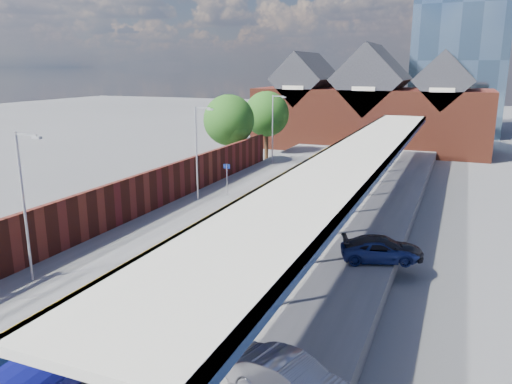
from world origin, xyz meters
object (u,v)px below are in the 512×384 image
at_px(train, 310,187).
at_px(parked_car_silver, 292,381).
at_px(platform_sign, 227,174).
at_px(parked_car_blue, 380,251).
at_px(lamp_post_b, 25,198).
at_px(parked_car_dark, 382,248).
at_px(lamp_post_c, 198,147).
at_px(lamp_post_d, 274,125).

distance_m(train, parked_car_silver, 23.16).
bearing_deg(parked_car_silver, platform_sign, 45.26).
bearing_deg(train, parked_car_silver, -74.80).
bearing_deg(train, parked_car_blue, -56.07).
relative_size(train, parked_car_silver, 16.13).
relative_size(lamp_post_b, parked_car_dark, 1.67).
bearing_deg(parked_car_dark, platform_sign, 35.83).
height_order(train, parked_car_blue, train).
distance_m(train, lamp_post_b, 20.46).
height_order(parked_car_dark, parked_car_blue, parked_car_dark).
height_order(train, parked_car_dark, train).
relative_size(lamp_post_c, platform_sign, 2.80).
bearing_deg(platform_sign, lamp_post_c, -124.26).
bearing_deg(parked_car_blue, parked_car_dark, -34.43).
relative_size(lamp_post_c, lamp_post_d, 1.00).
relative_size(train, parked_car_dark, 15.75).
bearing_deg(train, lamp_post_b, -112.81).
distance_m(train, lamp_post_d, 15.73).
height_order(parked_car_silver, parked_car_dark, parked_car_silver).
relative_size(lamp_post_d, parked_car_silver, 1.71).
distance_m(lamp_post_b, platform_sign, 18.20).
height_order(lamp_post_d, parked_car_dark, lamp_post_d).
xyz_separation_m(lamp_post_c, lamp_post_d, (0.00, 16.00, 0.00)).
distance_m(parked_car_silver, parked_car_blue, 12.38).
relative_size(parked_car_dark, parked_car_blue, 1.06).
bearing_deg(lamp_post_c, parked_car_dark, -25.51).
bearing_deg(platform_sign, parked_car_dark, -34.08).
height_order(lamp_post_b, parked_car_blue, lamp_post_b).
height_order(parked_car_silver, parked_car_blue, parked_car_silver).
relative_size(parked_car_silver, parked_car_blue, 1.03).
height_order(train, parked_car_silver, train).
bearing_deg(parked_car_dark, lamp_post_b, 101.51).
relative_size(lamp_post_d, platform_sign, 2.80).
bearing_deg(parked_car_silver, parked_car_blue, 12.19).
height_order(train, lamp_post_b, lamp_post_b).
height_order(lamp_post_c, platform_sign, lamp_post_c).
xyz_separation_m(lamp_post_c, parked_car_silver, (13.92, -19.67, -3.32)).
distance_m(lamp_post_c, parked_car_blue, 16.65).
bearing_deg(train, platform_sign, -174.07).
bearing_deg(parked_car_silver, lamp_post_b, 90.41).
xyz_separation_m(train, platform_sign, (-6.49, -0.67, 0.57)).
bearing_deg(parked_car_blue, lamp_post_b, 101.11).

